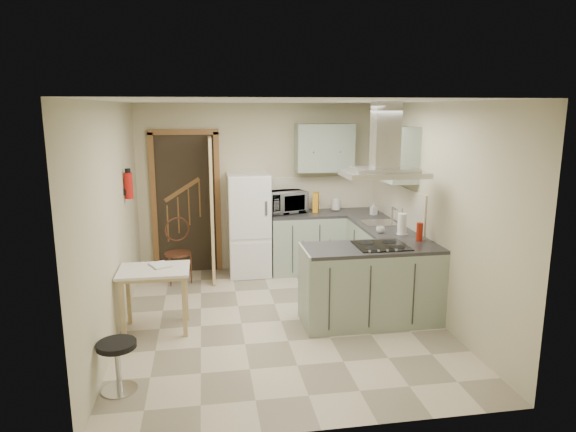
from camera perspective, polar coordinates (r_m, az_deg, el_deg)
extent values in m
plane|color=beige|center=(6.10, -0.81, -11.56)|extent=(4.20, 4.20, 0.00)
plane|color=silver|center=(5.59, -0.89, 12.64)|extent=(4.20, 4.20, 0.00)
plane|color=#BEB793|center=(7.77, -3.16, 3.17)|extent=(3.60, 0.00, 3.60)
plane|color=#BEB793|center=(5.74, -18.92, -0.60)|extent=(0.00, 4.20, 4.20)
plane|color=#BEB793|center=(6.24, 15.74, 0.56)|extent=(0.00, 4.20, 4.20)
cube|color=brown|center=(7.73, -11.25, 1.41)|extent=(1.10, 0.12, 2.10)
cube|color=white|center=(7.55, -4.38, -0.97)|extent=(0.60, 0.60, 1.50)
cube|color=#9EB2A0|center=(7.74, 2.02, -2.90)|extent=(1.08, 0.60, 0.90)
cube|color=#9EB2A0|center=(7.32, 9.55, -3.93)|extent=(0.60, 1.95, 0.90)
cube|color=beige|center=(7.93, 3.78, 2.61)|extent=(1.68, 0.02, 0.50)
cube|color=#9EB2A0|center=(7.69, 4.05, 7.57)|extent=(0.85, 0.35, 0.70)
cube|color=#9EB2A0|center=(6.86, 11.69, 6.83)|extent=(0.35, 0.90, 0.70)
cube|color=#9EB2A0|center=(6.00, 9.25, -7.51)|extent=(1.55, 0.65, 0.90)
cube|color=black|center=(5.90, 10.32, -3.26)|extent=(0.58, 0.50, 0.01)
cube|color=silver|center=(5.74, 10.62, 4.61)|extent=(0.90, 0.55, 0.10)
cube|color=silver|center=(7.05, 10.13, -0.75)|extent=(0.45, 0.40, 0.01)
cylinder|color=#B2140F|center=(6.56, -17.30, 3.23)|extent=(0.10, 0.10, 0.32)
cube|color=tan|center=(5.92, -14.50, -8.99)|extent=(0.76, 0.57, 0.71)
cube|color=#4E241A|center=(7.42, -12.16, -4.11)|extent=(0.45, 0.45, 0.83)
cylinder|color=black|center=(4.88, -18.36, -15.56)|extent=(0.39, 0.39, 0.46)
imported|color=black|center=(7.62, -0.32, 1.57)|extent=(0.67, 0.55, 0.32)
cylinder|color=silver|center=(7.80, 5.35, 1.30)|extent=(0.14, 0.14, 0.20)
cube|color=orange|center=(7.71, 3.11, 1.56)|extent=(0.13, 0.21, 0.29)
imported|color=#9F9DA8|center=(7.57, 9.50, 0.80)|extent=(0.10, 0.10, 0.18)
cylinder|color=white|center=(6.44, 12.55, -0.84)|extent=(0.12, 0.12, 0.28)
imported|color=silver|center=(6.49, 10.24, -1.52)|extent=(0.13, 0.13, 0.08)
cylinder|color=#A7210E|center=(6.20, 14.41, -1.71)|extent=(0.10, 0.10, 0.22)
imported|color=#9F4C35|center=(5.85, -14.91, -5.00)|extent=(0.28, 0.31, 0.11)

